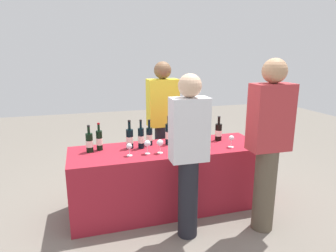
{
  "coord_description": "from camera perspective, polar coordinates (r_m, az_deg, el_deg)",
  "views": [
    {
      "loc": [
        -0.9,
        -3.01,
        1.75
      ],
      "look_at": [
        0.0,
        0.0,
        0.97
      ],
      "focal_mm": 31.52,
      "sensor_mm": 36.0,
      "label": 1
    }
  ],
  "objects": [
    {
      "name": "ground_plane",
      "position": [
        3.59,
        0.0,
        -15.23
      ],
      "size": [
        12.0,
        12.0,
        0.0
      ],
      "primitive_type": "plane",
      "color": "slate"
    },
    {
      "name": "tasting_table",
      "position": [
        3.43,
        0.0,
        -9.96
      ],
      "size": [
        2.16,
        0.7,
        0.72
      ],
      "primitive_type": "cube",
      "color": "maroon",
      "rests_on": "ground_plane"
    },
    {
      "name": "wine_bottle_0",
      "position": [
        3.24,
        -14.95,
        -3.07
      ],
      "size": [
        0.07,
        0.07,
        0.29
      ],
      "color": "black",
      "rests_on": "tasting_table"
    },
    {
      "name": "wine_bottle_1",
      "position": [
        3.28,
        -13.14,
        -2.68
      ],
      "size": [
        0.07,
        0.07,
        0.3
      ],
      "color": "black",
      "rests_on": "tasting_table"
    },
    {
      "name": "wine_bottle_2",
      "position": [
        3.28,
        -7.42,
        -2.4
      ],
      "size": [
        0.08,
        0.08,
        0.32
      ],
      "color": "black",
      "rests_on": "tasting_table"
    },
    {
      "name": "wine_bottle_3",
      "position": [
        3.27,
        -5.25,
        -2.3
      ],
      "size": [
        0.07,
        0.07,
        0.32
      ],
      "color": "black",
      "rests_on": "tasting_table"
    },
    {
      "name": "wine_bottle_4",
      "position": [
        3.37,
        -3.63,
        -1.97
      ],
      "size": [
        0.07,
        0.07,
        0.3
      ],
      "color": "black",
      "rests_on": "tasting_table"
    },
    {
      "name": "wine_bottle_5",
      "position": [
        3.4,
        0.12,
        -1.51
      ],
      "size": [
        0.08,
        0.08,
        0.33
      ],
      "color": "black",
      "rests_on": "tasting_table"
    },
    {
      "name": "wine_bottle_6",
      "position": [
        3.6,
        7.35,
        -0.94
      ],
      "size": [
        0.08,
        0.08,
        0.31
      ],
      "color": "black",
      "rests_on": "tasting_table"
    },
    {
      "name": "wine_bottle_7",
      "position": [
        3.61,
        9.74,
        -1.1
      ],
      "size": [
        0.08,
        0.08,
        0.3
      ],
      "color": "black",
      "rests_on": "tasting_table"
    },
    {
      "name": "wine_glass_0",
      "position": [
        3.05,
        -7.5,
        -4.03
      ],
      "size": [
        0.06,
        0.06,
        0.13
      ],
      "color": "silver",
      "rests_on": "tasting_table"
    },
    {
      "name": "wine_glass_1",
      "position": [
        3.08,
        -4.02,
        -3.49
      ],
      "size": [
        0.07,
        0.07,
        0.15
      ],
      "color": "silver",
      "rests_on": "tasting_table"
    },
    {
      "name": "wine_glass_2",
      "position": [
        3.1,
        -1.56,
        -3.37
      ],
      "size": [
        0.07,
        0.07,
        0.15
      ],
      "color": "silver",
      "rests_on": "tasting_table"
    },
    {
      "name": "wine_glass_3",
      "position": [
        3.2,
        4.12,
        -3.12
      ],
      "size": [
        0.07,
        0.07,
        0.13
      ],
      "color": "silver",
      "rests_on": "tasting_table"
    },
    {
      "name": "wine_glass_4",
      "position": [
        3.28,
        7.64,
        -2.69
      ],
      "size": [
        0.07,
        0.07,
        0.14
      ],
      "color": "silver",
      "rests_on": "tasting_table"
    },
    {
      "name": "wine_glass_5",
      "position": [
        3.37,
        12.16,
        -2.42
      ],
      "size": [
        0.06,
        0.06,
        0.14
      ],
      "color": "silver",
      "rests_on": "tasting_table"
    },
    {
      "name": "server_pouring",
      "position": [
        3.89,
        -1.01,
        1.23
      ],
      "size": [
        0.4,
        0.23,
        1.65
      ],
      "rotation": [
        0.0,
        0.0,
        3.17
      ],
      "color": "black",
      "rests_on": "ground_plane"
    },
    {
      "name": "guest_0",
      "position": [
        2.74,
        4.04,
        -4.87
      ],
      "size": [
        0.35,
        0.21,
        1.58
      ],
      "rotation": [
        0.0,
        0.0,
        -0.03
      ],
      "color": "black",
      "rests_on": "ground_plane"
    },
    {
      "name": "guest_1",
      "position": [
        2.98,
        18.89,
        -2.69
      ],
      "size": [
        0.4,
        0.23,
        1.71
      ],
      "rotation": [
        0.0,
        0.0,
        -0.03
      ],
      "color": "brown",
      "rests_on": "ground_plane"
    },
    {
      "name": "menu_board",
      "position": [
        4.48,
        4.04,
        -4.05
      ],
      "size": [
        0.61,
        0.16,
        0.74
      ],
      "primitive_type": "cube",
      "rotation": [
        0.0,
        0.0,
        -0.21
      ],
      "color": "white",
      "rests_on": "ground_plane"
    }
  ]
}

